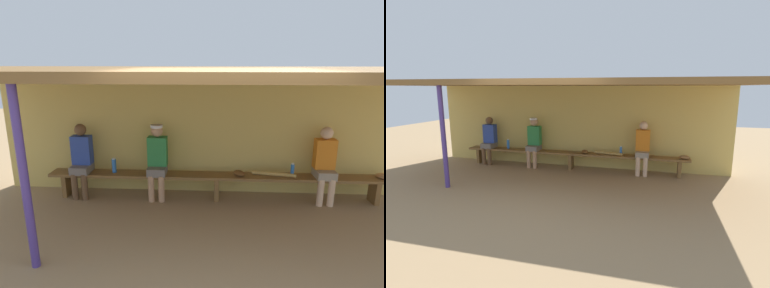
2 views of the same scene
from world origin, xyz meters
The scene contains 13 objects.
ground_plane centered at (0.00, 0.00, 0.00)m, with size 24.00×24.00×0.00m, color #9E7F59.
back_wall centered at (0.00, 2.00, 1.10)m, with size 8.00×0.20×2.20m, color #D8BC60.
dugout_roof centered at (0.00, 0.70, 2.26)m, with size 8.00×2.80×0.12m, color brown.
support_post centered at (-2.21, -0.55, 1.10)m, with size 0.10×0.10×2.20m, color #4C388C.
bench centered at (0.00, 1.55, 0.39)m, with size 6.00×0.36×0.46m.
player_in_blue centered at (-2.44, 1.55, 0.73)m, with size 0.34×0.42×1.34m.
player_leftmost centered at (-1.06, 1.55, 0.75)m, with size 0.34×0.42×1.34m.
player_near_post centered at (1.86, 1.55, 0.73)m, with size 0.34×0.42×1.34m.
water_bottle_orange centered at (1.32, 1.57, 0.57)m, with size 0.06×0.06×0.24m.
water_bottle_green centered at (-1.85, 1.56, 0.59)m, with size 0.08×0.08×0.27m.
baseball_glove_dark_brown centered at (0.39, 1.52, 0.51)m, with size 0.24×0.17×0.09m, color brown.
baseball_glove_tan centered at (2.85, 1.54, 0.51)m, with size 0.24×0.17×0.09m, color olive.
baseball_bat centered at (1.00, 1.55, 0.49)m, with size 0.07×0.07×0.75m, color tan.
Camera 1 is at (-0.11, -3.82, 2.43)m, focal length 29.97 mm.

